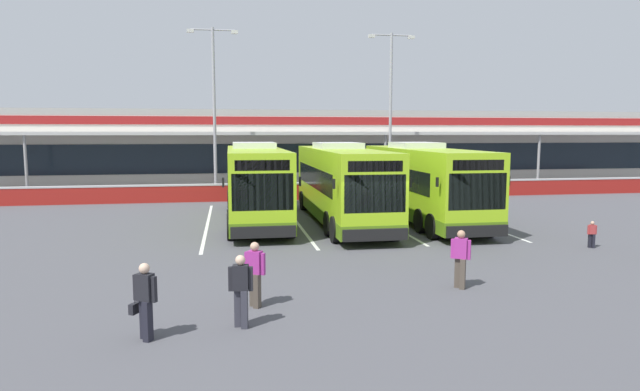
{
  "coord_description": "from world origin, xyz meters",
  "views": [
    {
      "loc": [
        -5.27,
        -19.59,
        4.27
      ],
      "look_at": [
        -1.46,
        3.0,
        1.6
      ],
      "focal_mm": 30.47,
      "sensor_mm": 36.0,
      "label": 1
    }
  ],
  "objects_px": {
    "pedestrian_with_handbag": "(145,299)",
    "lamp_post_west": "(214,101)",
    "coach_bus_left_centre": "(341,185)",
    "pedestrian_near_bin": "(241,289)",
    "coach_bus_centre": "(422,184)",
    "coach_bus_leftmost": "(255,184)",
    "pedestrian_approaching_bus": "(255,272)",
    "pedestrian_child": "(592,233)",
    "lamp_post_centre": "(391,103)",
    "pedestrian_in_dark_coat": "(461,257)"
  },
  "relations": [
    {
      "from": "pedestrian_with_handbag",
      "to": "lamp_post_west",
      "type": "distance_m",
      "value": 25.97
    },
    {
      "from": "coach_bus_left_centre",
      "to": "pedestrian_near_bin",
      "type": "distance_m",
      "value": 14.27
    },
    {
      "from": "coach_bus_centre",
      "to": "coach_bus_leftmost",
      "type": "bearing_deg",
      "value": 171.58
    },
    {
      "from": "coach_bus_left_centre",
      "to": "pedestrian_approaching_bus",
      "type": "bearing_deg",
      "value": -111.31
    },
    {
      "from": "pedestrian_approaching_bus",
      "to": "coach_bus_centre",
      "type": "bearing_deg",
      "value": 54.21
    },
    {
      "from": "pedestrian_with_handbag",
      "to": "pedestrian_near_bin",
      "type": "xyz_separation_m",
      "value": [
        1.97,
        0.4,
        0.02
      ]
    },
    {
      "from": "lamp_post_west",
      "to": "coach_bus_centre",
      "type": "bearing_deg",
      "value": -48.97
    },
    {
      "from": "pedestrian_child",
      "to": "pedestrian_near_bin",
      "type": "bearing_deg",
      "value": -154.65
    },
    {
      "from": "coach_bus_leftmost",
      "to": "pedestrian_near_bin",
      "type": "height_order",
      "value": "coach_bus_leftmost"
    },
    {
      "from": "coach_bus_leftmost",
      "to": "lamp_post_west",
      "type": "relative_size",
      "value": 1.1
    },
    {
      "from": "pedestrian_near_bin",
      "to": "lamp_post_centre",
      "type": "distance_m",
      "value": 27.74
    },
    {
      "from": "coach_bus_centre",
      "to": "pedestrian_in_dark_coat",
      "type": "xyz_separation_m",
      "value": [
        -3.02,
        -11.34,
        -0.91
      ]
    },
    {
      "from": "pedestrian_in_dark_coat",
      "to": "pedestrian_approaching_bus",
      "type": "relative_size",
      "value": 1.0
    },
    {
      "from": "coach_bus_leftmost",
      "to": "lamp_post_west",
      "type": "xyz_separation_m",
      "value": [
        -2.1,
        10.42,
        4.5
      ]
    },
    {
      "from": "coach_bus_centre",
      "to": "pedestrian_child",
      "type": "xyz_separation_m",
      "value": [
        4.01,
        -7.2,
        -1.24
      ]
    },
    {
      "from": "pedestrian_in_dark_coat",
      "to": "pedestrian_near_bin",
      "type": "distance_m",
      "value": 6.35
    },
    {
      "from": "coach_bus_left_centre",
      "to": "pedestrian_child",
      "type": "distance_m",
      "value": 10.8
    },
    {
      "from": "coach_bus_centre",
      "to": "pedestrian_in_dark_coat",
      "type": "height_order",
      "value": "coach_bus_centre"
    },
    {
      "from": "pedestrian_child",
      "to": "lamp_post_west",
      "type": "height_order",
      "value": "lamp_post_west"
    },
    {
      "from": "coach_bus_centre",
      "to": "lamp_post_west",
      "type": "xyz_separation_m",
      "value": [
        -10.1,
        11.61,
        4.5
      ]
    },
    {
      "from": "pedestrian_with_handbag",
      "to": "coach_bus_leftmost",
      "type": "bearing_deg",
      "value": 78.63
    },
    {
      "from": "pedestrian_with_handbag",
      "to": "pedestrian_child",
      "type": "relative_size",
      "value": 1.61
    },
    {
      "from": "coach_bus_centre",
      "to": "lamp_post_centre",
      "type": "bearing_deg",
      "value": 80.73
    },
    {
      "from": "coach_bus_leftmost",
      "to": "pedestrian_child",
      "type": "height_order",
      "value": "coach_bus_leftmost"
    },
    {
      "from": "pedestrian_in_dark_coat",
      "to": "pedestrian_child",
      "type": "bearing_deg",
      "value": 30.5
    },
    {
      "from": "pedestrian_approaching_bus",
      "to": "lamp_post_west",
      "type": "relative_size",
      "value": 0.15
    },
    {
      "from": "pedestrian_approaching_bus",
      "to": "pedestrian_near_bin",
      "type": "bearing_deg",
      "value": -105.41
    },
    {
      "from": "lamp_post_west",
      "to": "lamp_post_centre",
      "type": "distance_m",
      "value": 11.98
    },
    {
      "from": "coach_bus_leftmost",
      "to": "coach_bus_centre",
      "type": "relative_size",
      "value": 1.0
    },
    {
      "from": "pedestrian_in_dark_coat",
      "to": "lamp_post_centre",
      "type": "bearing_deg",
      "value": 77.9
    },
    {
      "from": "coach_bus_left_centre",
      "to": "lamp_post_centre",
      "type": "bearing_deg",
      "value": 63.12
    },
    {
      "from": "coach_bus_leftmost",
      "to": "pedestrian_child",
      "type": "bearing_deg",
      "value": -34.91
    },
    {
      "from": "coach_bus_left_centre",
      "to": "pedestrian_approaching_bus",
      "type": "distance_m",
      "value": 12.86
    },
    {
      "from": "lamp_post_centre",
      "to": "pedestrian_with_handbag",
      "type": "bearing_deg",
      "value": -116.98
    },
    {
      "from": "pedestrian_near_bin",
      "to": "lamp_post_west",
      "type": "bearing_deg",
      "value": 92.43
    },
    {
      "from": "coach_bus_centre",
      "to": "pedestrian_near_bin",
      "type": "relative_size",
      "value": 7.5
    },
    {
      "from": "pedestrian_in_dark_coat",
      "to": "lamp_post_west",
      "type": "height_order",
      "value": "lamp_post_west"
    },
    {
      "from": "coach_bus_centre",
      "to": "pedestrian_approaching_bus",
      "type": "distance_m",
      "value": 14.84
    },
    {
      "from": "pedestrian_with_handbag",
      "to": "pedestrian_approaching_bus",
      "type": "xyz_separation_m",
      "value": [
        2.34,
        1.76,
        0.02
      ]
    },
    {
      "from": "pedestrian_child",
      "to": "pedestrian_approaching_bus",
      "type": "distance_m",
      "value": 13.56
    },
    {
      "from": "pedestrian_near_bin",
      "to": "lamp_post_centre",
      "type": "xyz_separation_m",
      "value": [
        10.92,
        24.92,
        5.42
      ]
    },
    {
      "from": "pedestrian_child",
      "to": "pedestrian_approaching_bus",
      "type": "bearing_deg",
      "value": -159.19
    },
    {
      "from": "pedestrian_with_handbag",
      "to": "pedestrian_near_bin",
      "type": "bearing_deg",
      "value": 11.38
    },
    {
      "from": "coach_bus_centre",
      "to": "pedestrian_approaching_bus",
      "type": "xyz_separation_m",
      "value": [
        -8.66,
        -12.01,
        -0.91
      ]
    },
    {
      "from": "lamp_post_west",
      "to": "pedestrian_child",
      "type": "bearing_deg",
      "value": -53.12
    },
    {
      "from": "lamp_post_west",
      "to": "pedestrian_approaching_bus",
      "type": "bearing_deg",
      "value": -86.52
    },
    {
      "from": "pedestrian_in_dark_coat",
      "to": "pedestrian_near_bin",
      "type": "height_order",
      "value": "same"
    },
    {
      "from": "pedestrian_child",
      "to": "lamp_post_centre",
      "type": "distance_m",
      "value": 19.71
    },
    {
      "from": "coach_bus_left_centre",
      "to": "lamp_post_west",
      "type": "xyz_separation_m",
      "value": [
        -6.1,
        11.67,
        4.5
      ]
    },
    {
      "from": "pedestrian_near_bin",
      "to": "pedestrian_approaching_bus",
      "type": "relative_size",
      "value": 1.0
    }
  ]
}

